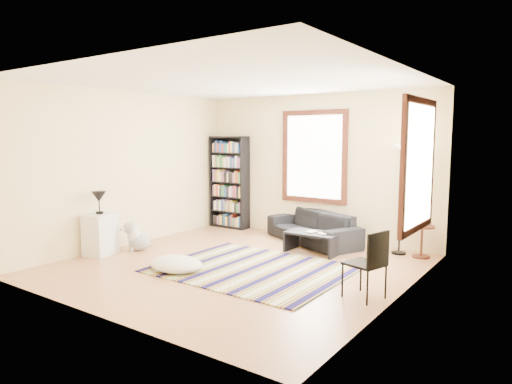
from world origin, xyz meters
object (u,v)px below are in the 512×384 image
Objects in this scene: side_table at (422,242)px; folding_chair at (364,264)px; coffee_table at (313,243)px; white_cabinet at (100,234)px; bookshelf at (229,182)px; dog at (139,236)px; floor_lamp at (401,200)px; sofa at (313,227)px; floor_cushion at (176,264)px.

side_table is 0.63× the size of folding_chair.
coffee_table is 1.29× the size of white_cabinet.
white_cabinet is at bearing -95.54° from bookshelf.
dog is at bearing -148.58° from coffee_table.
white_cabinet is at bearing -156.68° from folding_chair.
floor_lamp is 2.66× the size of white_cabinet.
dog is (-2.22, -2.27, -0.04)m from sofa.
floor_lamp is 2.46m from folding_chair.
floor_cushion is 1.55m from dog.
dog is (-0.01, -2.54, -0.74)m from bookshelf.
sofa is at bearing 146.30° from folding_chair.
side_table is at bearing 104.88° from folding_chair.
dog reaches higher than floor_cushion.
coffee_table is at bearing 23.84° from white_cabinet.
white_cabinet reaches higher than sofa.
white_cabinet is 0.66m from dog.
floor_lamp is 4.55m from dog.
coffee_table is 3.04m from dog.
folding_chair is 1.23× the size of white_cabinet.
side_table is 5.37m from white_cabinet.
coffee_table is 0.48× the size of floor_lamp.
floor_lamp reaches higher than folding_chair.
folding_chair is (1.93, -2.29, 0.14)m from sofa.
coffee_table is (0.37, -0.69, -0.11)m from sofa.
white_cabinet is at bearing -106.55° from sofa.
white_cabinet is at bearing -147.00° from side_table.
bookshelf is 3.20m from white_cabinet.
coffee_table is at bearing -147.46° from floor_lamp.
sofa is 1.08× the size of floor_lamp.
sofa is at bearing 68.82° from dog.
side_table is at bearing 52.31° from dog.
bookshelf is 2.22× the size of coffee_table.
floor_lamp is at bearing 22.59° from white_cabinet.
bookshelf is at bearing 164.43° from folding_chair.
bookshelf reaches higher than floor_lamp.
floor_lamp is (3.82, -0.17, -0.07)m from bookshelf.
bookshelf reaches higher than sofa.
floor_cushion is 1.01× the size of folding_chair.
coffee_table reaches higher than floor_cushion.
side_table is at bearing 46.28° from floor_cushion.
folding_chair is at bearing -24.92° from sofa.
side_table reaches higher than dog.
sofa is 1.00× the size of bookshelf.
side_table is at bearing 19.97° from white_cabinet.
floor_lamp is 3.64× the size of dog.
floor_cushion is 0.47× the size of floor_lamp.
side_table is at bearing -4.43° from floor_lamp.
coffee_table is 1.76× the size of dog.
coffee_table is 1.64m from floor_lamp.
white_cabinet reaches higher than side_table.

